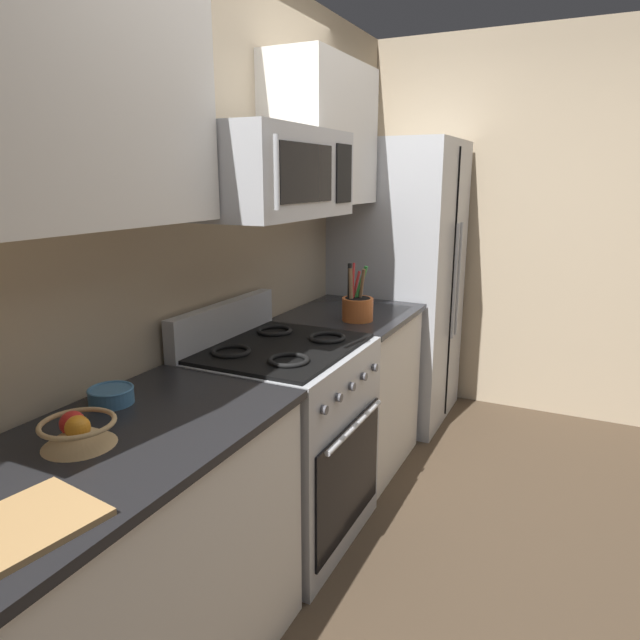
# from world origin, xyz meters

# --- Properties ---
(ground_plane) EXTENTS (16.00, 16.00, 0.00)m
(ground_plane) POSITION_xyz_m (0.00, 0.00, 0.00)
(ground_plane) COLOR #473828
(wall_back) EXTENTS (8.00, 0.10, 2.60)m
(wall_back) POSITION_xyz_m (0.00, 1.07, 1.30)
(wall_back) COLOR tan
(wall_back) RESTS_ON ground
(counter_left) EXTENTS (1.25, 0.66, 0.91)m
(counter_left) POSITION_xyz_m (-1.01, 0.67, 0.46)
(counter_left) COLOR silver
(counter_left) RESTS_ON ground
(range_oven) EXTENTS (0.76, 0.70, 1.09)m
(range_oven) POSITION_xyz_m (-0.00, 0.68, 0.47)
(range_oven) COLOR #B2B5BA
(range_oven) RESTS_ON ground
(counter_right) EXTENTS (0.79, 0.66, 0.91)m
(counter_right) POSITION_xyz_m (0.79, 0.67, 0.46)
(counter_right) COLOR silver
(counter_right) RESTS_ON ground
(refrigerator) EXTENTS (0.81, 0.77, 1.88)m
(refrigerator) POSITION_xyz_m (1.61, 0.66, 0.94)
(refrigerator) COLOR #B2B5BA
(refrigerator) RESTS_ON ground
(wall_right) EXTENTS (0.10, 8.00, 2.60)m
(wall_right) POSITION_xyz_m (2.12, 0.00, 1.30)
(wall_right) COLOR tan
(wall_right) RESTS_ON ground
(microwave) EXTENTS (0.79, 0.44, 0.36)m
(microwave) POSITION_xyz_m (-0.00, 0.70, 1.66)
(microwave) COLOR #B2B5BA
(upper_cabinets_left) EXTENTS (1.24, 0.34, 0.74)m
(upper_cabinets_left) POSITION_xyz_m (-1.02, 0.85, 1.87)
(upper_cabinets_left) COLOR silver
(upper_cabinets_right) EXTENTS (0.78, 0.34, 0.74)m
(upper_cabinets_right) POSITION_xyz_m (0.79, 0.85, 1.87)
(upper_cabinets_right) COLOR silver
(utensil_crock) EXTENTS (0.16, 0.16, 0.30)m
(utensil_crock) POSITION_xyz_m (0.63, 0.57, 0.98)
(utensil_crock) COLOR #D1662D
(utensil_crock) RESTS_ON counter_right
(fruit_basket) EXTENTS (0.21, 0.21, 0.10)m
(fruit_basket) POSITION_xyz_m (-1.05, 0.73, 0.95)
(fruit_basket) COLOR tan
(fruit_basket) RESTS_ON counter_left
(cutting_board) EXTENTS (0.34, 0.29, 0.02)m
(cutting_board) POSITION_xyz_m (-1.39, 0.53, 0.92)
(cutting_board) COLOR tan
(cutting_board) RESTS_ON counter_left
(prep_bowl) EXTENTS (0.15, 0.15, 0.06)m
(prep_bowl) POSITION_xyz_m (-0.78, 0.88, 0.94)
(prep_bowl) COLOR teal
(prep_bowl) RESTS_ON counter_left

